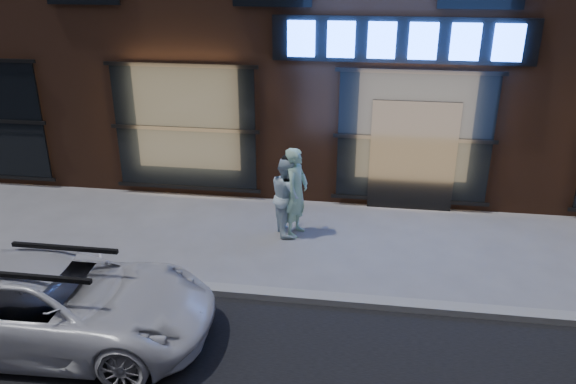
% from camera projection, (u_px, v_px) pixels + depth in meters
% --- Properties ---
extents(ground, '(90.00, 90.00, 0.00)m').
position_uv_depth(ground, '(420.00, 310.00, 8.79)').
color(ground, slate).
rests_on(ground, ground).
extents(curb, '(60.00, 0.25, 0.12)m').
position_uv_depth(curb, '(420.00, 307.00, 8.77)').
color(curb, gray).
rests_on(curb, ground).
extents(man_bowtie, '(0.60, 0.75, 1.79)m').
position_uv_depth(man_bowtie, '(296.00, 192.00, 10.89)').
color(man_bowtie, '#C0FCE4').
rests_on(man_bowtie, ground).
extents(man_cap, '(0.84, 0.93, 1.58)m').
position_uv_depth(man_cap, '(287.00, 196.00, 10.99)').
color(man_cap, white).
rests_on(man_cap, ground).
extents(white_suv, '(4.52, 2.28, 1.23)m').
position_uv_depth(white_suv, '(57.00, 303.00, 7.88)').
color(white_suv, silver).
rests_on(white_suv, ground).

